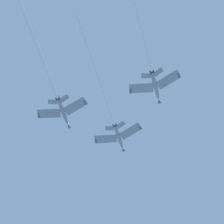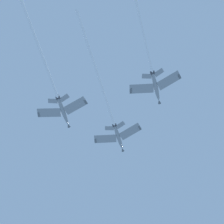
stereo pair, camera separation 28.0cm
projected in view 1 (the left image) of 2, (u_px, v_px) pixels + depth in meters
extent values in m
ellipsoid|color=gray|center=(119.00, 137.00, 120.67)|extent=(11.93, 2.67, 4.98)
cone|color=#595E60|center=(123.00, 149.00, 123.78)|extent=(1.99, 1.37, 1.63)
ellipsoid|color=black|center=(120.00, 140.00, 122.18)|extent=(3.02, 1.26, 1.72)
cube|color=gray|center=(106.00, 139.00, 120.50)|extent=(4.82, 9.43, 1.29)
cube|color=#595E60|center=(96.00, 141.00, 120.69)|extent=(1.84, 0.96, 0.67)
cube|color=gray|center=(131.00, 131.00, 119.93)|extent=(6.25, 9.65, 1.29)
cube|color=#595E60|center=(140.00, 128.00, 119.67)|extent=(1.88, 1.24, 0.67)
cube|color=gray|center=(110.00, 128.00, 118.47)|extent=(2.52, 3.90, 0.70)
cube|color=gray|center=(121.00, 125.00, 118.23)|extent=(3.04, 4.00, 0.70)
cube|color=#595E60|center=(115.00, 125.00, 119.68)|extent=(3.15, 0.46, 3.40)
cylinder|color=#38383D|center=(114.00, 125.00, 117.92)|extent=(1.26, 0.91, 1.07)
cylinder|color=#38383D|center=(116.00, 125.00, 117.87)|extent=(1.26, 0.91, 1.07)
cylinder|color=white|center=(97.00, 73.00, 107.18)|extent=(43.77, 4.96, 14.98)
ellipsoid|color=gray|center=(63.00, 111.00, 114.00)|extent=(11.96, 2.34, 4.77)
cone|color=#595E60|center=(69.00, 126.00, 117.00)|extent=(1.95, 1.31, 1.61)
ellipsoid|color=black|center=(65.00, 115.00, 115.47)|extent=(3.00, 1.18, 1.67)
cube|color=gray|center=(49.00, 114.00, 113.81)|extent=(5.08, 9.49, 1.23)
cube|color=#595E60|center=(39.00, 116.00, 113.98)|extent=(1.86, 1.01, 0.63)
cube|color=gray|center=(75.00, 106.00, 113.29)|extent=(6.06, 9.64, 1.23)
cube|color=#595E60|center=(85.00, 102.00, 113.06)|extent=(1.89, 1.20, 0.63)
cube|color=gray|center=(53.00, 102.00, 111.87)|extent=(2.61, 3.93, 0.67)
cube|color=gray|center=(64.00, 99.00, 111.64)|extent=(2.97, 4.00, 0.67)
cube|color=#595E60|center=(59.00, 99.00, 113.09)|extent=(3.11, 0.37, 3.37)
cylinder|color=#38383D|center=(57.00, 99.00, 111.33)|extent=(1.24, 0.87, 1.05)
cylinder|color=#38383D|center=(59.00, 98.00, 111.28)|extent=(1.24, 0.87, 1.05)
cylinder|color=white|center=(38.00, 50.00, 102.60)|extent=(37.07, 3.36, 12.09)
ellipsoid|color=gray|center=(155.00, 86.00, 110.77)|extent=(11.92, 2.66, 5.04)
cone|color=#595E60|center=(159.00, 101.00, 113.92)|extent=(2.00, 1.37, 1.64)
ellipsoid|color=black|center=(156.00, 90.00, 112.29)|extent=(3.02, 1.26, 1.73)
cube|color=gray|center=(141.00, 88.00, 110.60)|extent=(4.82, 9.43, 1.31)
cube|color=#595E60|center=(130.00, 91.00, 110.78)|extent=(1.83, 0.96, 0.68)
cube|color=gray|center=(169.00, 80.00, 110.03)|extent=(6.25, 9.64, 1.31)
cube|color=#595E60|center=(179.00, 76.00, 109.77)|extent=(1.88, 1.24, 0.68)
cube|color=gray|center=(146.00, 76.00, 108.55)|extent=(2.51, 3.90, 0.71)
cube|color=gray|center=(158.00, 72.00, 108.31)|extent=(3.04, 4.00, 0.71)
cube|color=#595E60|center=(152.00, 73.00, 109.76)|extent=(3.16, 0.46, 3.41)
cylinder|color=#38383D|center=(151.00, 72.00, 107.99)|extent=(1.27, 0.91, 1.07)
cylinder|color=#38383D|center=(153.00, 72.00, 107.94)|extent=(1.27, 0.91, 1.07)
cylinder|color=white|center=(135.00, 5.00, 96.62)|extent=(45.74, 4.99, 15.78)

